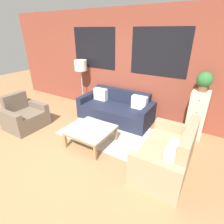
% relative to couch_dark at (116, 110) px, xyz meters
% --- Properties ---
extents(ground_plane, '(16.00, 16.00, 0.00)m').
position_rel_couch_dark_xyz_m(ground_plane, '(-0.05, -1.95, -0.28)').
color(ground_plane, '#9E754C').
extents(wall_back_brick, '(8.40, 0.09, 2.80)m').
position_rel_couch_dark_xyz_m(wall_back_brick, '(-0.05, 0.49, 1.13)').
color(wall_back_brick, brown).
rests_on(wall_back_brick, ground_plane).
extents(rug, '(2.06, 1.41, 0.00)m').
position_rel_couch_dark_xyz_m(rug, '(0.14, -0.73, -0.28)').
color(rug, silver).
rests_on(rug, ground_plane).
extents(couch_dark, '(2.01, 0.88, 0.78)m').
position_rel_couch_dark_xyz_m(couch_dark, '(0.00, 0.00, 0.00)').
color(couch_dark, '#1E2338').
rests_on(couch_dark, ground_plane).
extents(settee_vintage, '(0.80, 1.40, 0.92)m').
position_rel_couch_dark_xyz_m(settee_vintage, '(1.76, -1.24, 0.03)').
color(settee_vintage, tan).
rests_on(settee_vintage, ground_plane).
extents(armchair_corner, '(0.80, 0.89, 0.84)m').
position_rel_couch_dark_xyz_m(armchair_corner, '(-1.77, -1.59, -0.00)').
color(armchair_corner, '#6B5B4C').
rests_on(armchair_corner, ground_plane).
extents(coffee_table, '(0.86, 0.86, 0.38)m').
position_rel_couch_dark_xyz_m(coffee_table, '(0.14, -1.31, 0.04)').
color(coffee_table, silver).
rests_on(coffee_table, ground_plane).
extents(floor_lamp, '(0.37, 0.37, 1.49)m').
position_rel_couch_dark_xyz_m(floor_lamp, '(-1.31, 0.16, 1.00)').
color(floor_lamp, '#B2B2B7').
rests_on(floor_lamp, ground_plane).
extents(drawer_cabinet, '(0.37, 0.41, 1.10)m').
position_rel_couch_dark_xyz_m(drawer_cabinet, '(1.99, 0.21, 0.27)').
color(drawer_cabinet, beige).
rests_on(drawer_cabinet, ground_plane).
extents(potted_plant, '(0.32, 0.32, 0.41)m').
position_rel_couch_dark_xyz_m(potted_plant, '(1.99, 0.21, 1.05)').
color(potted_plant, brown).
rests_on(potted_plant, drawer_cabinet).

